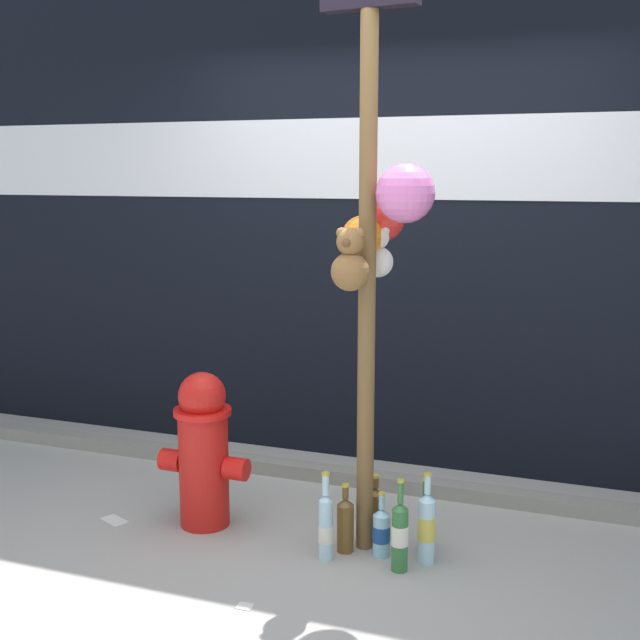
{
  "coord_description": "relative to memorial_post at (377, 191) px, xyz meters",
  "views": [
    {
      "loc": [
        1.29,
        -3.28,
        1.76
      ],
      "look_at": [
        -0.03,
        0.26,
        1.08
      ],
      "focal_mm": 46.56,
      "sensor_mm": 36.0,
      "label": 1
    }
  ],
  "objects": [
    {
      "name": "ground_plane",
      "position": [
        -0.23,
        -0.28,
        -1.68
      ],
      "size": [
        14.0,
        14.0,
        0.0
      ],
      "primitive_type": "plane",
      "color": "#9E9B93"
    },
    {
      "name": "building_wall",
      "position": [
        -0.23,
        1.25,
        0.22
      ],
      "size": [
        10.0,
        0.21,
        3.79
      ],
      "color": "black",
      "rests_on": "ground_plane"
    },
    {
      "name": "curb_strip",
      "position": [
        -0.23,
        0.72,
        -1.64
      ],
      "size": [
        8.0,
        0.12,
        0.08
      ],
      "primitive_type": "cube",
      "color": "gray",
      "rests_on": "ground_plane"
    },
    {
      "name": "memorial_post",
      "position": [
        0.0,
        0.0,
        0.0
      ],
      "size": [
        0.53,
        0.52,
        2.8
      ],
      "color": "brown",
      "rests_on": "ground_plane"
    },
    {
      "name": "fire_hydrant",
      "position": [
        -0.87,
        -0.06,
        -1.28
      ],
      "size": [
        0.47,
        0.29,
        0.79
      ],
      "color": "red",
      "rests_on": "ground_plane"
    },
    {
      "name": "bottle_0",
      "position": [
        -0.02,
        0.11,
        -1.55
      ],
      "size": [
        0.08,
        0.08,
        0.31
      ],
      "color": "brown",
      "rests_on": "ground_plane"
    },
    {
      "name": "bottle_1",
      "position": [
        0.25,
        0.02,
        -1.53
      ],
      "size": [
        0.07,
        0.07,
        0.36
      ],
      "color": "#337038",
      "rests_on": "ground_plane"
    },
    {
      "name": "bottle_2",
      "position": [
        -0.12,
        0.27,
        -1.54
      ],
      "size": [
        0.07,
        0.07,
        0.31
      ],
      "color": "silver",
      "rests_on": "ground_plane"
    },
    {
      "name": "bottle_3",
      "position": [
        0.19,
        -0.2,
        -1.51
      ],
      "size": [
        0.08,
        0.08,
        0.43
      ],
      "color": "#337038",
      "rests_on": "ground_plane"
    },
    {
      "name": "bottle_4",
      "position": [
        0.28,
        -0.08,
        -1.5
      ],
      "size": [
        0.08,
        0.08,
        0.43
      ],
      "color": "#B2DBEA",
      "rests_on": "ground_plane"
    },
    {
      "name": "bottle_5",
      "position": [
        -0.1,
        -0.1,
        -1.54
      ],
      "size": [
        0.08,
        0.08,
        0.33
      ],
      "color": "brown",
      "rests_on": "ground_plane"
    },
    {
      "name": "bottle_6",
      "position": [
        -0.16,
        -0.21,
        -1.51
      ],
      "size": [
        0.07,
        0.07,
        0.42
      ],
      "color": "#B2DBEA",
      "rests_on": "ground_plane"
    },
    {
      "name": "bottle_7",
      "position": [
        0.07,
        -0.09,
        -1.56
      ],
      "size": [
        0.08,
        0.08,
        0.31
      ],
      "color": "#93CCE0",
      "rests_on": "ground_plane"
    },
    {
      "name": "litter_1",
      "position": [
        -0.33,
        -0.73,
        -1.67
      ],
      "size": [
        0.07,
        0.06,
        0.01
      ],
      "primitive_type": "cube",
      "rotation": [
        0.0,
        0.0,
        0.03
      ],
      "color": "silver",
      "rests_on": "ground_plane"
    },
    {
      "name": "litter_2",
      "position": [
        -1.32,
        -0.19,
        -1.67
      ],
      "size": [
        0.17,
        0.13,
        0.01
      ],
      "primitive_type": "cube",
      "rotation": [
        0.0,
        0.0,
        2.73
      ],
      "color": "silver",
      "rests_on": "ground_plane"
    },
    {
      "name": "litter_3",
      "position": [
        -1.3,
        0.93,
        -1.67
      ],
      "size": [
        0.15,
        0.17,
        0.01
      ],
      "primitive_type": "cube",
      "rotation": [
        0.0,
        0.0,
        1.94
      ],
      "color": "silver",
      "rests_on": "ground_plane"
    }
  ]
}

